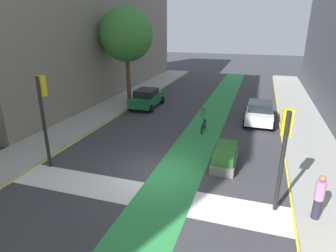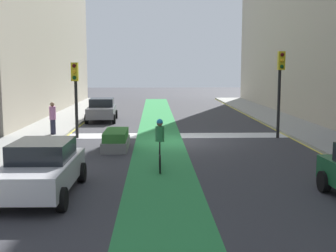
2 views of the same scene
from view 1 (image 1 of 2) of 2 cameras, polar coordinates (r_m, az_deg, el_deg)
name	(u,v)px [view 1 (image 1 of 2)]	position (r m, az deg, el deg)	size (l,w,h in m)	color
ground_plane	(157,172)	(13.96, -2.13, -9.16)	(120.00, 120.00, 0.00)	#38383D
bike_lane_paint	(177,175)	(13.69, 1.80, -9.75)	(2.40, 60.00, 0.01)	#2D8C47
crosswalk_band	(141,194)	(12.36, -5.37, -13.38)	(12.00, 1.80, 0.01)	silver
sidewalk_left	(31,151)	(17.70, -25.70, -4.46)	(3.00, 60.00, 0.15)	#9E9E99
curb_stripe_left	(54,155)	(16.78, -21.89, -5.46)	(0.16, 60.00, 0.01)	yellow
sidewalk_right	(331,198)	(13.66, 29.78, -12.36)	(3.00, 60.00, 0.15)	#9E9E99
curb_stripe_right	(291,193)	(13.41, 23.36, -12.20)	(0.16, 60.00, 0.01)	yellow
traffic_signal_near_right	(284,142)	(11.01, 22.25, -2.90)	(0.35, 0.52, 3.95)	black
traffic_signal_near_left	(43,105)	(14.62, -23.72, 3.86)	(0.35, 0.52, 4.52)	black
car_green_left_far	(147,98)	(24.48, -4.23, 5.62)	(2.07, 4.22, 1.57)	#196033
car_white_right_far	(260,112)	(21.44, 17.87, 2.67)	(2.06, 4.22, 1.57)	silver
cyclist_in_lane	(204,118)	(18.73, 7.15, 1.62)	(0.32, 1.73, 1.86)	black
pedestrian_sidewalk_right_a	(319,197)	(11.56, 27.93, -12.42)	(0.34, 0.34, 1.72)	#262638
street_tree_near	(126,35)	(25.46, -8.33, 17.58)	(4.51, 4.51, 8.00)	brown
median_planter	(225,157)	(14.79, 11.34, -6.05)	(1.12, 2.79, 0.85)	slate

